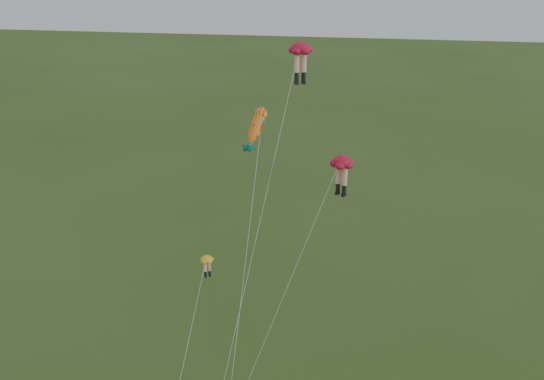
# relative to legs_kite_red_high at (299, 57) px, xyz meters

# --- Properties ---
(legs_kite_red_high) EXTENTS (4.75, 9.66, 20.52)m
(legs_kite_red_high) POSITION_rel_legs_kite_red_high_xyz_m (0.00, 0.00, 0.00)
(legs_kite_red_high) COLOR #B71230
(legs_kite_red_high) RESTS_ON ground
(legs_kite_red_mid) EXTENTS (6.45, 4.41, 15.15)m
(legs_kite_red_mid) POSITION_rel_legs_kite_red_high_xyz_m (2.94, -4.73, -5.28)
(legs_kite_red_mid) COLOR #B71230
(legs_kite_red_mid) RESTS_ON ground
(legs_kite_yellow) EXTENTS (1.64, 6.21, 7.87)m
(legs_kite_yellow) POSITION_rel_legs_kite_red_high_xyz_m (-5.18, -4.40, -12.54)
(legs_kite_yellow) COLOR yellow
(legs_kite_yellow) RESTS_ON ground
(fish_kite) EXTENTS (1.71, 11.64, 15.95)m
(fish_kite) POSITION_rel_legs_kite_red_high_xyz_m (-3.05, 2.02, -5.14)
(fish_kite) COLOR yellow
(fish_kite) RESTS_ON ground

